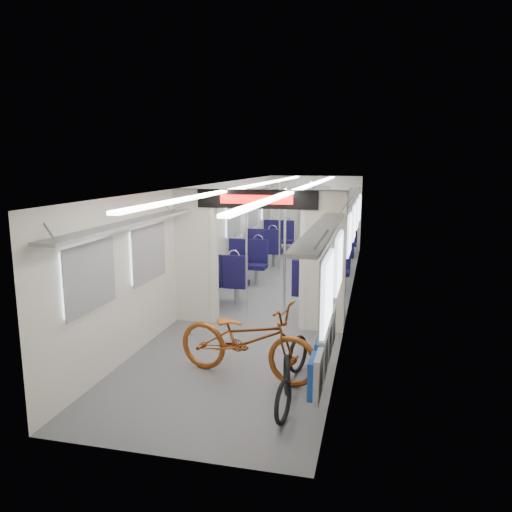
% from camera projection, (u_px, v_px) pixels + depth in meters
% --- Properties ---
extents(carriage, '(12.00, 12.02, 2.31)m').
position_uv_depth(carriage, '(278.00, 225.00, 9.93)').
color(carriage, '#515456').
rests_on(carriage, ground).
extents(bicycle, '(2.03, 1.04, 1.02)m').
position_uv_depth(bicycle, '(247.00, 339.00, 6.39)').
color(bicycle, '#8D4314').
rests_on(bicycle, ground).
extents(flip_bench, '(0.12, 2.07, 0.48)m').
position_uv_depth(flip_bench, '(324.00, 348.00, 5.91)').
color(flip_bench, gray).
rests_on(flip_bench, carriage).
extents(bike_hoop_a, '(0.12, 0.49, 0.49)m').
position_uv_depth(bike_hoop_a, '(283.00, 404.00, 5.29)').
color(bike_hoop_a, black).
rests_on(bike_hoop_a, ground).
extents(bike_hoop_b, '(0.17, 0.49, 0.49)m').
position_uv_depth(bike_hoop_b, '(287.00, 377.00, 5.95)').
color(bike_hoop_b, black).
rests_on(bike_hoop_b, ground).
extents(bike_hoop_c, '(0.20, 0.49, 0.50)m').
position_uv_depth(bike_hoop_c, '(298.00, 356.00, 6.59)').
color(bike_hoop_c, black).
rests_on(bike_hoop_c, ground).
extents(seat_bay_near_left, '(0.92, 2.10, 1.11)m').
position_uv_depth(seat_bay_near_left, '(237.00, 267.00, 10.56)').
color(seat_bay_near_left, black).
rests_on(seat_bay_near_left, ground).
extents(seat_bay_near_right, '(0.94, 2.21, 1.14)m').
position_uv_depth(seat_bay_near_right, '(324.00, 273.00, 9.92)').
color(seat_bay_near_right, black).
rests_on(seat_bay_near_right, ground).
extents(seat_bay_far_left, '(0.93, 2.16, 1.13)m').
position_uv_depth(seat_bay_far_left, '(272.00, 240.00, 14.10)').
color(seat_bay_far_left, black).
rests_on(seat_bay_far_left, ground).
extents(seat_bay_far_right, '(0.93, 2.17, 1.13)m').
position_uv_depth(seat_bay_far_right, '(338.00, 243.00, 13.59)').
color(seat_bay_far_right, black).
rests_on(seat_bay_far_right, ground).
extents(stanchion_near_left, '(0.04, 0.04, 2.30)m').
position_uv_depth(stanchion_near_left, '(247.00, 252.00, 8.93)').
color(stanchion_near_left, silver).
rests_on(stanchion_near_left, ground).
extents(stanchion_near_right, '(0.04, 0.04, 2.30)m').
position_uv_depth(stanchion_near_right, '(285.00, 253.00, 8.86)').
color(stanchion_near_right, silver).
rests_on(stanchion_near_right, ground).
extents(stanchion_far_left, '(0.04, 0.04, 2.30)m').
position_uv_depth(stanchion_far_left, '(280.00, 228.00, 12.13)').
color(stanchion_far_left, silver).
rests_on(stanchion_far_left, ground).
extents(stanchion_far_right, '(0.04, 0.04, 2.30)m').
position_uv_depth(stanchion_far_right, '(310.00, 231.00, 11.70)').
color(stanchion_far_right, silver).
rests_on(stanchion_far_right, ground).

